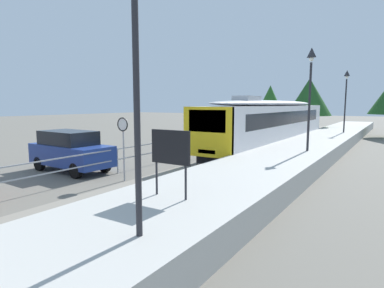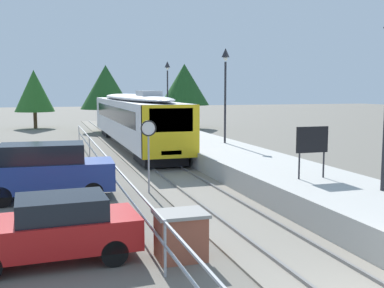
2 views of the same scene
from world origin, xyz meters
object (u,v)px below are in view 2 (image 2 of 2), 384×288
Objects in this scene: parked_hatchback_red at (53,228)px; parked_suv_blue at (47,171)px; speed_limit_sign at (149,138)px; brick_utility_cabinet at (181,235)px; platform_lamp_far_end at (167,81)px; platform_notice_board at (312,141)px; commuter_train at (134,116)px; platform_lamp_mid_platform at (225,77)px.

parked_suv_blue is (-0.11, 6.43, 0.27)m from parked_hatchback_red.
brick_utility_cabinet is (-0.76, -7.10, -1.55)m from speed_limit_sign.
platform_lamp_far_end is 24.18m from platform_notice_board.
commuter_train reaches higher than brick_utility_cabinet.
platform_lamp_far_end is 2.97× the size of platform_notice_board.
brick_utility_cabinet is 2.95m from parked_hatchback_red.
speed_limit_sign is at bearing -0.89° from parked_suv_blue.
parked_hatchback_red is (-9.66, -27.09, -3.83)m from platform_lamp_far_end.
platform_lamp_far_end reaches higher than speed_limit_sign.
speed_limit_sign is 3.87m from parked_suv_blue.
speed_limit_sign is at bearing -128.84° from platform_lamp_mid_platform.
speed_limit_sign is at bearing 60.45° from parked_hatchback_red.
platform_lamp_far_end is 23.12m from parked_suv_blue.
platform_notice_board is 6.03m from speed_limit_sign.
commuter_train is 17.47m from platform_notice_board.
commuter_train is 7.97m from platform_lamp_mid_platform.
platform_lamp_mid_platform is (4.11, -6.36, 2.47)m from commuter_train.
commuter_train is 21.20m from brick_utility_cabinet.
brick_utility_cabinet is (-5.79, -3.78, -1.61)m from platform_notice_board.
platform_lamp_mid_platform is 9.96m from speed_limit_sign.
platform_notice_board is 0.44× the size of parked_hatchback_red.
platform_lamp_far_end is at bearing 90.00° from platform_lamp_mid_platform.
platform_lamp_mid_platform is at bearing 65.02° from brick_utility_cabinet.
platform_lamp_far_end reaches higher than parked_suv_blue.
platform_lamp_far_end is at bearing 64.69° from parked_suv_blue.
brick_utility_cabinet is at bearing -96.12° from speed_limit_sign.
platform_lamp_far_end is 29.01m from parked_hatchback_red.
parked_suv_blue is at bearing -142.67° from platform_lamp_mid_platform.
platform_lamp_mid_platform is 1.32× the size of parked_hatchback_red.
commuter_train is 14.96m from parked_suv_blue.
parked_hatchback_red is at bearing -109.62° from platform_lamp_far_end.
commuter_train is at bearing 82.08° from speed_limit_sign.
speed_limit_sign reaches higher than parked_suv_blue.
speed_limit_sign is at bearing -106.27° from platform_lamp_far_end.
platform_lamp_mid_platform is 17.34m from parked_hatchback_red.
platform_notice_board reaches higher than parked_hatchback_red.
platform_notice_board is 0.38× the size of parked_suv_blue.
commuter_train is at bearing 67.74° from parked_suv_blue.
platform_notice_board is at bearing -92.42° from platform_lamp_far_end.
platform_lamp_far_end reaches higher than commuter_train.
platform_notice_board reaches higher than brick_utility_cabinet.
platform_lamp_mid_platform is 1.14× the size of parked_suv_blue.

